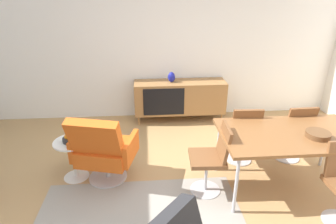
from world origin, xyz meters
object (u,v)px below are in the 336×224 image
object	(u,v)px
side_table_round	(73,155)
vase_cobalt	(171,77)
sideboard	(180,97)
fruit_bowl	(71,138)
dining_chair_back_left	(243,132)
dining_chair_near_window	(213,157)
dining_table	(291,136)
dining_chair_back_right	(294,130)
lounge_chair_red	(103,149)
wooden_bowl_on_table	(318,134)

from	to	relation	value
side_table_round	vase_cobalt	bearing A→B (deg)	49.62
sideboard	fruit_bowl	bearing A→B (deg)	-133.28
sideboard	dining_chair_back_left	distance (m)	1.60
vase_cobalt	dining_chair_back_left	bearing A→B (deg)	-60.43
dining_chair_back_left	fruit_bowl	xyz separation A→B (m)	(-2.20, -0.16, 0.09)
sideboard	dining_chair_near_window	bearing A→B (deg)	-86.03
dining_table	dining_chair_near_window	world-z (taller)	dining_chair_near_window
fruit_bowl	dining_chair_back_right	bearing A→B (deg)	3.22
lounge_chair_red	side_table_round	xyz separation A→B (m)	(-0.39, 0.11, -0.15)
dining_table	side_table_round	xyz separation A→B (m)	(-2.55, 0.40, -0.38)
dining_chair_back_right	lounge_chair_red	distance (m)	2.53
lounge_chair_red	dining_table	bearing A→B (deg)	-7.47
wooden_bowl_on_table	vase_cobalt	bearing A→B (deg)	123.63
dining_table	fruit_bowl	distance (m)	2.58
dining_chair_back_right	lounge_chair_red	world-z (taller)	lounge_chair_red
wooden_bowl_on_table	dining_chair_back_left	world-z (taller)	dining_chair_back_left
dining_table	dining_chair_back_left	xyz separation A→B (m)	(-0.35, 0.56, -0.23)
wooden_bowl_on_table	sideboard	bearing A→B (deg)	120.78
vase_cobalt	side_table_round	xyz separation A→B (m)	(-1.37, -1.61, -0.49)
wooden_bowl_on_table	lounge_chair_red	world-z (taller)	lounge_chair_red
dining_chair_back_left	side_table_round	world-z (taller)	dining_chair_back_left
dining_chair_near_window	side_table_round	xyz separation A→B (m)	(-1.66, 0.40, -0.15)
dining_chair_near_window	side_table_round	distance (m)	1.72
dining_chair_back_left	lounge_chair_red	size ratio (longest dim) A/B	0.90
wooden_bowl_on_table	dining_chair_near_window	bearing A→B (deg)	174.37
wooden_bowl_on_table	dining_chair_near_window	size ratio (longest dim) A/B	0.30
dining_table	dining_chair_back_left	size ratio (longest dim) A/B	1.87
fruit_bowl	dining_chair_near_window	bearing A→B (deg)	-13.51
wooden_bowl_on_table	dining_chair_back_right	world-z (taller)	dining_chair_back_right
vase_cobalt	dining_chair_back_right	world-z (taller)	vase_cobalt
vase_cobalt	fruit_bowl	xyz separation A→B (m)	(-1.37, -1.62, -0.24)
dining_table	sideboard	bearing A→B (deg)	117.10
dining_table	side_table_round	size ratio (longest dim) A/B	3.08
dining_chair_back_left	vase_cobalt	bearing A→B (deg)	119.57
side_table_round	sideboard	bearing A→B (deg)	46.66
lounge_chair_red	fruit_bowl	xyz separation A→B (m)	(-0.39, 0.11, 0.10)
wooden_bowl_on_table	lounge_chair_red	distance (m)	2.45
dining_table	dining_chair_back_right	xyz separation A→B (m)	(0.35, 0.56, -0.23)
dining_chair_back_right	dining_chair_back_left	bearing A→B (deg)	180.00
dining_table	dining_chair_back_right	world-z (taller)	dining_chair_back_right
side_table_round	fruit_bowl	xyz separation A→B (m)	(0.00, -0.00, 0.24)
dining_table	fruit_bowl	bearing A→B (deg)	171.18
lounge_chair_red	dining_chair_near_window	bearing A→B (deg)	-12.70
dining_table	lounge_chair_red	xyz separation A→B (m)	(-2.16, 0.28, -0.23)
dining_table	wooden_bowl_on_table	xyz separation A→B (m)	(0.24, -0.11, 0.07)
side_table_round	wooden_bowl_on_table	bearing A→B (deg)	-10.40
dining_table	side_table_round	bearing A→B (deg)	171.15
sideboard	side_table_round	distance (m)	2.22
sideboard	lounge_chair_red	bearing A→B (deg)	-123.25
fruit_bowl	sideboard	bearing A→B (deg)	46.72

